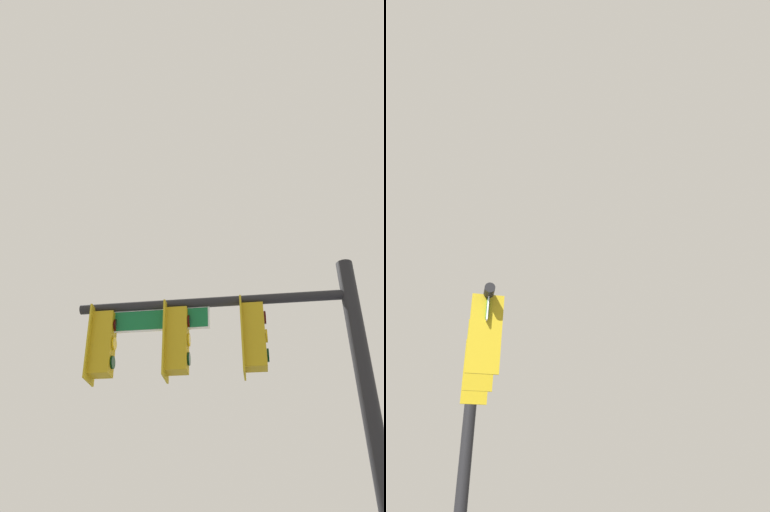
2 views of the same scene
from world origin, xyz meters
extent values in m
cylinder|color=black|center=(-7.22, -8.30, 2.83)|extent=(0.28, 0.28, 5.65)
cylinder|color=black|center=(-4.94, -7.80, 5.05)|extent=(4.59, 1.16, 0.17)
cube|color=gold|center=(-5.44, -7.91, 4.38)|extent=(0.14, 0.51, 1.30)
cube|color=#B79314|center=(-5.62, -7.95, 4.38)|extent=(0.42, 0.39, 1.10)
cylinder|color=#B79314|center=(-5.62, -7.95, 4.99)|extent=(0.04, 0.04, 0.12)
cylinder|color=#340503|center=(-5.82, -7.99, 4.71)|extent=(0.08, 0.22, 0.22)
cylinder|color=yellow|center=(-5.82, -7.99, 4.38)|extent=(0.08, 0.22, 0.22)
cylinder|color=black|center=(-5.82, -7.99, 4.05)|extent=(0.08, 0.22, 0.22)
cube|color=gold|center=(-4.18, -7.63, 4.38)|extent=(0.14, 0.51, 1.30)
cube|color=#B79314|center=(-4.37, -7.68, 4.38)|extent=(0.42, 0.39, 1.10)
cylinder|color=#B79314|center=(-4.37, -7.68, 4.99)|extent=(0.04, 0.04, 0.12)
cylinder|color=#340503|center=(-4.57, -7.72, 4.71)|extent=(0.08, 0.22, 0.22)
cylinder|color=yellow|center=(-4.57, -7.72, 4.38)|extent=(0.08, 0.22, 0.22)
cylinder|color=black|center=(-4.57, -7.72, 4.05)|extent=(0.08, 0.22, 0.22)
cube|color=gold|center=(-2.93, -7.36, 4.38)|extent=(0.14, 0.51, 1.30)
cube|color=#B79314|center=(-3.12, -7.40, 4.38)|extent=(0.42, 0.39, 1.10)
cylinder|color=#B79314|center=(-3.12, -7.40, 4.99)|extent=(0.04, 0.04, 0.12)
cylinder|color=#340503|center=(-3.31, -7.44, 4.71)|extent=(0.08, 0.22, 0.22)
cylinder|color=yellow|center=(-3.31, -7.44, 4.38)|extent=(0.08, 0.22, 0.22)
cylinder|color=black|center=(-3.31, -7.44, 4.05)|extent=(0.08, 0.22, 0.22)
cube|color=#0F602D|center=(-3.87, -7.57, 4.78)|extent=(2.03, 0.48, 0.35)
cube|color=white|center=(-3.87, -7.57, 4.78)|extent=(2.09, 0.48, 0.41)
camera|label=1|loc=(-7.29, -0.37, 1.28)|focal=35.00mm
camera|label=2|loc=(4.69, -6.05, 1.90)|focal=35.00mm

